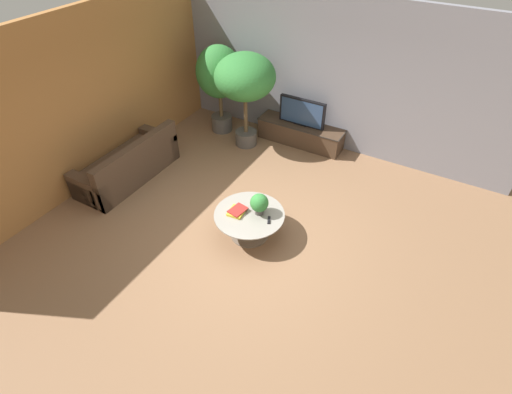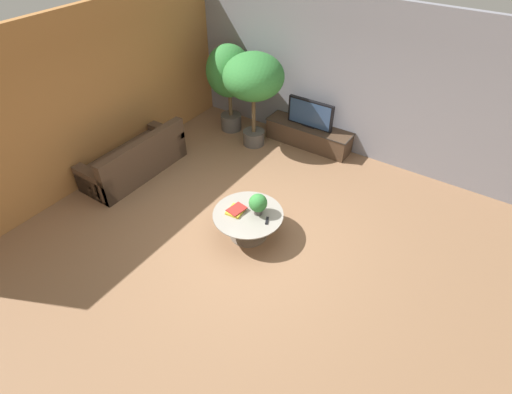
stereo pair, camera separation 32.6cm
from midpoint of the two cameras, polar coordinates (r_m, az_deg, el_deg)
name	(u,v)px [view 1 (the left image)]	position (r m, az deg, el deg)	size (l,w,h in m)	color
ground_plane	(244,231)	(6.61, -3.13, -4.93)	(24.00, 24.00, 0.00)	#8C6647
back_wall_stone	(329,75)	(8.24, 9.29, 16.84)	(7.40, 0.12, 3.00)	gray
side_wall_left	(90,98)	(7.85, -23.75, 12.80)	(0.12, 7.40, 3.00)	#B2753D
media_console	(300,133)	(8.67, 5.28, 9.03)	(1.86, 0.50, 0.46)	#473323
television	(302,112)	(8.42, 5.48, 11.94)	(1.00, 0.13, 0.57)	black
coffee_table	(249,220)	(6.32, -2.43, -3.36)	(1.11, 1.11, 0.45)	#756656
couch_by_wall	(129,165)	(7.98, -18.85, 4.28)	(0.84, 2.04, 0.84)	#4C3828
potted_palm_tall	(219,76)	(8.73, -6.41, 16.82)	(0.96, 0.96, 1.91)	#514C47
potted_palm_corner	(245,80)	(8.06, -2.78, 16.35)	(1.20, 1.20, 1.96)	#514C47
potted_plant_tabletop	(259,203)	(6.11, -1.06, -0.94)	(0.29, 0.29, 0.36)	#514C47
book_stack	(237,211)	(6.25, -4.22, -2.06)	(0.27, 0.32, 0.06)	gold
remote_black	(269,220)	(6.11, 0.34, -3.34)	(0.04, 0.16, 0.02)	black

